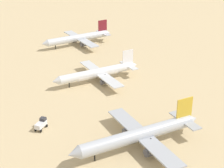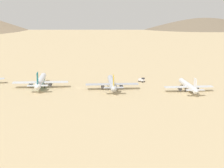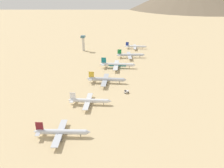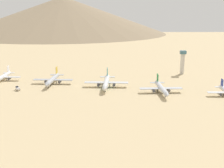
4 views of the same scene
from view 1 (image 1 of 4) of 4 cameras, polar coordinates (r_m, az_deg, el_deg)
name	(u,v)px [view 1 (image 1 of 4)]	position (r m, az deg, el deg)	size (l,w,h in m)	color
parked_jet_0	(79,38)	(221.68, -5.37, 7.38)	(46.75, 38.18, 13.50)	silver
parked_jet_1	(98,73)	(168.93, -2.26, 1.81)	(44.98, 36.64, 12.97)	silver
parked_jet_2	(140,135)	(119.98, 4.48, -8.16)	(49.68, 40.41, 14.32)	#B2B7C1
service_truck	(41,124)	(133.65, -11.31, -6.29)	(5.44, 5.45, 3.90)	silver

